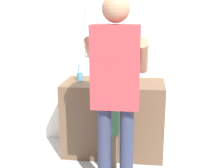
% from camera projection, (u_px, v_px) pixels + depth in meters
% --- Properties ---
extents(ground_plane, '(14.00, 14.00, 0.00)m').
position_uv_depth(ground_plane, '(110.00, 164.00, 3.13)').
color(ground_plane, silver).
extents(back_wall, '(4.40, 0.10, 2.70)m').
position_uv_depth(back_wall, '(117.00, 34.00, 3.39)').
color(back_wall, silver).
rests_on(back_wall, ground).
extents(vanity_cabinet, '(1.13, 0.54, 0.85)m').
position_uv_depth(vanity_cabinet, '(114.00, 118.00, 3.31)').
color(vanity_cabinet, brown).
rests_on(vanity_cabinet, ground).
extents(sink_basin, '(0.39, 0.39, 0.11)m').
position_uv_depth(sink_basin, '(113.00, 78.00, 3.17)').
color(sink_basin, white).
rests_on(sink_basin, vanity_cabinet).
extents(faucet, '(0.18, 0.14, 0.18)m').
position_uv_depth(faucet, '(116.00, 71.00, 3.39)').
color(faucet, '#B7BABF').
rests_on(faucet, vanity_cabinet).
extents(toothbrush_cup, '(0.07, 0.07, 0.21)m').
position_uv_depth(toothbrush_cup, '(80.00, 76.00, 3.28)').
color(toothbrush_cup, '#4C8EB2').
rests_on(toothbrush_cup, vanity_cabinet).
extents(child_toddler, '(0.28, 0.28, 0.91)m').
position_uv_depth(child_toddler, '(109.00, 121.00, 2.89)').
color(child_toddler, '#6B5B4C').
rests_on(child_toddler, ground).
extents(adult_parent, '(0.54, 0.57, 1.75)m').
position_uv_depth(adult_parent, '(116.00, 79.00, 2.46)').
color(adult_parent, '#2D334C').
rests_on(adult_parent, ground).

